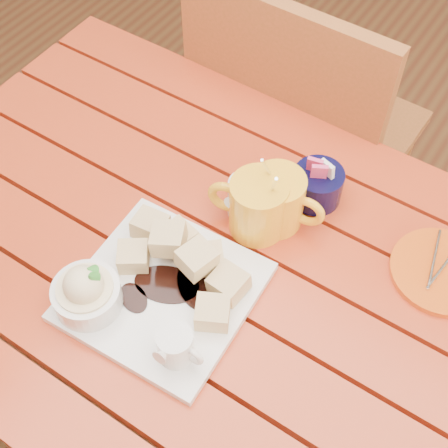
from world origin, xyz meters
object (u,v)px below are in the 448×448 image
Objects in this scene: table at (214,295)px; chair_far at (298,135)px; dessert_plate at (146,287)px; coffee_mug_left at (256,205)px; orange_saucer at (442,272)px; coffee_mug_right at (278,200)px.

table is 0.55m from chair_far.
dessert_plate is 0.29× the size of chair_far.
orange_saucer is (0.30, 0.08, -0.05)m from coffee_mug_left.
chair_far reaches higher than table.
chair_far is at bearing 101.91° from table.
coffee_mug_left is 0.17× the size of chair_far.
orange_saucer is 0.59m from chair_far.
chair_far is (-0.43, 0.34, -0.22)m from orange_saucer.
dessert_plate is at bearing 96.49° from chair_far.
dessert_plate is 0.68m from chair_far.
table is 7.26× the size of orange_saucer.
chair_far reaches higher than orange_saucer.
chair_far reaches higher than dessert_plate.
coffee_mug_left is 0.32m from orange_saucer.
chair_far reaches higher than coffee_mug_left.
coffee_mug_left is at bearing 107.91° from chair_far.
dessert_plate is 0.22m from coffee_mug_left.
chair_far is at bearing 141.77° from orange_saucer.
chair_far reaches higher than coffee_mug_right.
coffee_mug_right is at bearing 72.39° from table.
coffee_mug_right is 0.50m from chair_far.
chair_far is (-0.15, 0.39, -0.27)m from coffee_mug_right.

